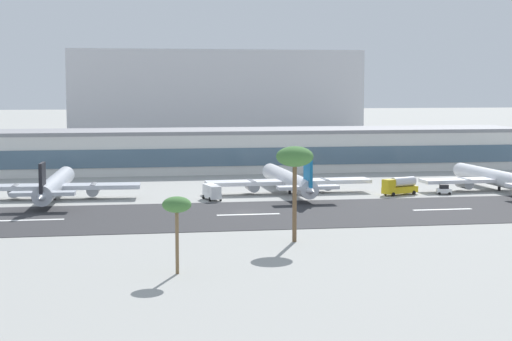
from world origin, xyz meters
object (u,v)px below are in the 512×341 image
Objects in this scene: airliner_black_tail_gate_0 at (54,186)px; service_box_truck_1 at (212,192)px; distant_hotel_block at (215,95)px; airliner_blue_tail_gate_1 at (290,181)px; terminal_building at (249,150)px; palm_tree_1 at (295,159)px; palm_tree_0 at (177,207)px; service_fuel_truck_0 at (400,186)px; service_baggage_tug_2 at (444,190)px; airliner_red_tail_gate_2 at (499,179)px.

airliner_black_tail_gate_0 is 7.10× the size of service_box_truck_1.
airliner_blue_tail_gate_1 is at bearing -91.78° from distant_hotel_block.
terminal_building reaches higher than airliner_blue_tail_gate_1.
palm_tree_1 reaches higher than airliner_black_tail_gate_0.
airliner_blue_tail_gate_1 is at bearing 78.99° from palm_tree_1.
airliner_blue_tail_gate_1 is at bearing 68.04° from palm_tree_0.
terminal_building is at bearing 77.04° from palm_tree_0.
terminal_building is 10.68× the size of palm_tree_1.
service_fuel_truck_0 reaches higher than service_baggage_tug_2.
palm_tree_0 is (-29.79, -129.48, 2.87)m from terminal_building.
terminal_building reaches higher than service_baggage_tug_2.
palm_tree_0 reaches higher than service_baggage_tug_2.
service_box_truck_1 is at bearing 91.31° from airliner_red_tail_gate_2.
palm_tree_1 is at bearing -93.86° from distant_hotel_block.
service_box_truck_1 is at bearing -19.53° from service_fuel_truck_0.
palm_tree_0 is at bearing -161.12° from airliner_black_tail_gate_0.
airliner_black_tail_gate_0 reaches higher than service_fuel_truck_0.
airliner_red_tail_gate_2 reaches higher than service_box_truck_1.
airliner_black_tail_gate_0 reaches higher than service_baggage_tug_2.
palm_tree_1 is (-34.81, -50.83, 10.98)m from service_fuel_truck_0.
palm_tree_1 is (-44.88, -50.11, 11.96)m from service_baggage_tug_2.
palm_tree_0 reaches higher than airliner_blue_tail_gate_1.
airliner_red_tail_gate_2 is (100.34, -1.26, -0.23)m from airliner_black_tail_gate_0.
distant_hotel_block is 205.91m from service_fuel_truck_0.
distant_hotel_block is 255.88m from palm_tree_1.
service_fuel_truck_0 is 0.88× the size of palm_tree_0.
palm_tree_1 is at bearing 59.80° from service_baggage_tug_2.
airliner_red_tail_gate_2 is at bearing 42.12° from palm_tree_1.
distant_hotel_block is at bearing -106.49° from service_fuel_truck_0.
palm_tree_0 reaches higher than service_box_truck_1.
airliner_blue_tail_gate_1 is 82.11m from palm_tree_0.
airliner_red_tail_gate_2 is 25.33m from service_fuel_truck_0.
distant_hotel_block is at bearing 86.14° from palm_tree_1.
airliner_black_tail_gate_0 is at bearing 105.58° from palm_tree_0.
palm_tree_0 is at bearing -102.96° from terminal_building.
terminal_building is at bearing 151.51° from service_box_truck_1.
service_box_truck_1 is (33.09, -5.99, -1.22)m from airliner_black_tail_gate_0.
airliner_black_tail_gate_0 is 75.39m from service_fuel_truck_0.
service_baggage_tug_2 is 95.04m from palm_tree_0.
palm_tree_1 is at bearing 34.18° from service_fuel_truck_0.
palm_tree_1 is at bearing -140.59° from airliner_black_tail_gate_0.
distant_hotel_block is at bearing 9.28° from airliner_red_tail_gate_2.
palm_tree_0 is (-30.63, -75.95, 5.86)m from airliner_blue_tail_gate_1.
terminal_building is 53.61m from airliner_blue_tail_gate_1.
palm_tree_1 is at bearing -3.95° from service_box_truck_1.
airliner_blue_tail_gate_1 is 2.95× the size of palm_tree_1.
service_box_truck_1 is (-42.16, -1.39, -0.24)m from service_fuel_truck_0.
service_fuel_truck_0 is 2.56× the size of service_baggage_tug_2.
service_baggage_tug_2 is at bearing -82.31° from distant_hotel_block.
service_baggage_tug_2 is at bearing -90.27° from airliner_black_tail_gate_0.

